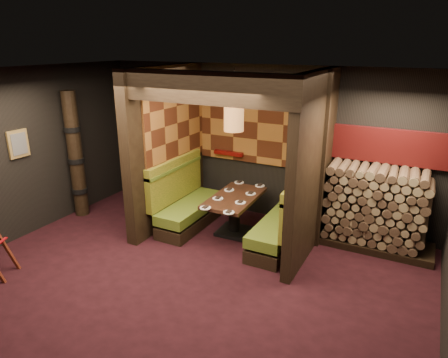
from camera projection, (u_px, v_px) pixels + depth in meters
floor at (181, 283)px, 5.63m from camera, size 6.50×5.50×0.02m
ceiling at (173, 74)px, 4.70m from camera, size 6.50×5.50×0.02m
wall_back at (260, 143)px, 7.48m from camera, size 6.50×0.02×2.85m
wall_left at (13, 156)px, 6.59m from camera, size 0.02×5.50×2.85m
partition_left at (166, 148)px, 7.14m from camera, size 0.20×2.20×2.85m
partition_right at (312, 167)px, 6.02m from camera, size 0.15×2.10×2.85m
header_beam at (202, 88)px, 5.37m from camera, size 2.85×0.18×0.44m
tapa_back_panel at (258, 122)px, 7.32m from camera, size 2.40×0.06×1.55m
tapa_side_panel at (176, 123)px, 7.10m from camera, size 0.04×1.85×1.45m
lacquer_shelf at (229, 153)px, 7.73m from camera, size 0.60×0.12×0.07m
booth_bench_left at (186, 204)px, 7.30m from camera, size 0.68×1.60×1.14m
booth_bench_right at (285, 225)px, 6.47m from camera, size 0.68×1.60×1.14m
dining_table at (234, 209)px, 6.95m from camera, size 0.76×1.34×0.70m
place_settings at (235, 196)px, 6.87m from camera, size 0.64×1.55×0.03m
pendant_lamp at (234, 117)px, 6.38m from camera, size 0.32×0.32×1.00m
framed_picture at (18, 144)px, 6.59m from camera, size 0.05×0.36×0.46m
totem_column at (76, 156)px, 7.50m from camera, size 0.31×0.31×2.40m
firewood_stack at (381, 209)px, 6.38m from camera, size 1.73×0.70×1.36m
mosaic_header at (391, 146)px, 6.34m from camera, size 1.83×0.10×0.56m
bay_front_post at (323, 164)px, 6.20m from camera, size 0.08×0.08×2.85m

